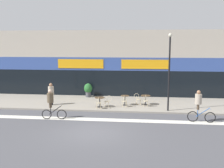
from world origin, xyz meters
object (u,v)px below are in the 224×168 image
pedestrian_near_end (51,92)px  bistro_table_1 (125,98)px  bistro_table_2 (146,98)px  cyclist_0 (199,104)px  planter_pot (88,89)px  lamp_post (169,67)px  cafe_chair_0_side (108,101)px  cafe_chair_1_near (124,100)px  cafe_chair_2_side (138,98)px  cyclist_1 (51,102)px  cafe_chair_2_near (146,100)px  bistro_table_0 (100,100)px  cafe_chair_0_near (99,102)px

pedestrian_near_end → bistro_table_1: bearing=19.5°
bistro_table_2 → cyclist_0: (3.29, -3.99, 0.50)m
planter_pot → lamp_post: (6.79, -4.36, 2.47)m
bistro_table_2 → cafe_chair_0_side: size_ratio=0.86×
bistro_table_1 → planter_pot: (-3.56, 2.99, 0.15)m
cafe_chair_1_near → lamp_post: size_ratio=0.16×
cafe_chair_2_side → cyclist_1: cyclist_1 is taller
cafe_chair_2_side → lamp_post: bearing=-41.9°
bistro_table_1 → cafe_chair_2_near: bearing=-10.3°
bistro_table_0 → pedestrian_near_end: bearing=175.5°
bistro_table_0 → lamp_post: lamp_post is taller
cyclist_1 → cyclist_0: bearing=-2.2°
cafe_chair_2_side → planter_pot: (-4.56, 2.66, 0.19)m
bistro_table_2 → cafe_chair_2_near: bearing=-90.2°
cafe_chair_1_near → lamp_post: 4.26m
cafe_chair_1_near → planter_pot: planter_pot is taller
cyclist_0 → planter_pot: bearing=147.5°
lamp_post → cafe_chair_1_near: bearing=167.0°
cyclist_0 → cafe_chair_0_side: bearing=160.9°
bistro_table_2 → lamp_post: lamp_post is taller
cyclist_1 → bistro_table_2: bearing=30.7°
bistro_table_0 → planter_pot: (-1.68, 3.82, 0.17)m
bistro_table_2 → cafe_chair_0_side: (-2.88, -1.15, -0.03)m
bistro_table_0 → pedestrian_near_end: pedestrian_near_end is taller
cafe_chair_2_near → pedestrian_near_end: pedestrian_near_end is taller
cafe_chair_0_side → cafe_chair_2_near: size_ratio=1.00×
cafe_chair_2_side → planter_pot: bearing=145.1°
bistro_table_1 → lamp_post: size_ratio=0.14×
cafe_chair_0_side → planter_pot: size_ratio=0.72×
bistro_table_0 → cyclist_1: cyclist_1 is taller
cafe_chair_2_side → cyclist_0: cyclist_0 is taller
cafe_chair_0_near → cafe_chair_0_side: same height
cyclist_1 → planter_pot: bearing=77.2°
bistro_table_1 → cafe_chair_0_near: cafe_chair_0_near is taller
cafe_chair_2_near → cafe_chair_2_side: (-0.62, 0.62, 0.00)m
cafe_chair_1_near → cafe_chair_2_side: bearing=-41.1°
cafe_chair_2_side → cyclist_0: (3.91, -3.99, 0.52)m
cafe_chair_0_side → cyclist_1: cyclist_1 is taller
cafe_chair_0_side → cafe_chair_2_side: size_ratio=1.00×
bistro_table_1 → cafe_chair_0_near: bearing=-142.0°
bistro_table_0 → cafe_chair_2_near: (3.50, 0.54, -0.02)m
bistro_table_2 → lamp_post: size_ratio=0.14×
cafe_chair_1_near → cafe_chair_2_near: (1.63, 0.33, 0.00)m
cafe_chair_0_side → cafe_chair_2_near: bearing=-177.1°
cafe_chair_0_near → lamp_post: bearing=-93.9°
cafe_chair_0_near → cafe_chair_1_near: same height
cyclist_0 → cyclist_1: 9.50m
pedestrian_near_end → cafe_chair_0_near: bearing=1.1°
cafe_chair_1_near → cafe_chair_2_side: 1.39m
cafe_chair_0_side → pedestrian_near_end: size_ratio=0.51×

